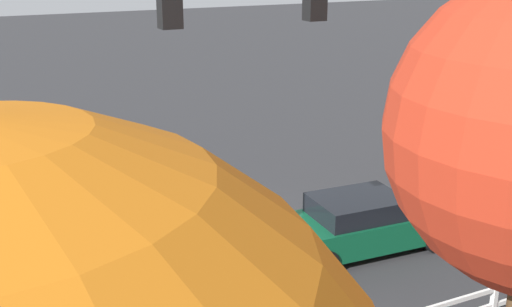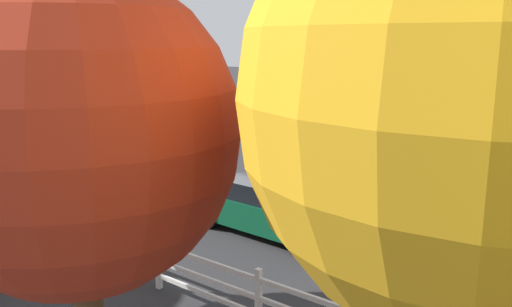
% 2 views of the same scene
% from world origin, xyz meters
% --- Properties ---
extents(ground_plane, '(120.00, 120.00, 0.00)m').
position_xyz_m(ground_plane, '(0.00, 0.00, 0.00)').
color(ground_plane, '#2D2D30').
extents(lane_center_stripe, '(28.00, 0.16, 0.01)m').
position_xyz_m(lane_center_stripe, '(-4.00, 0.00, 0.00)').
color(lane_center_stripe, gold).
rests_on(lane_center_stripe, ground_plane).
extents(signal_assembly, '(7.11, 0.38, 7.44)m').
position_xyz_m(signal_assembly, '(3.35, 4.53, 5.21)').
color(signal_assembly, gray).
rests_on(signal_assembly, ground_plane).
extents(car_0, '(4.27, 2.20, 1.38)m').
position_xyz_m(car_0, '(3.51, 1.82, 0.67)').
color(car_0, maroon).
rests_on(car_0, ground_plane).
extents(car_2, '(4.55, 1.99, 1.41)m').
position_xyz_m(car_2, '(-2.82, 2.13, 0.69)').
color(car_2, '#0C4C2D').
rests_on(car_2, ground_plane).
extents(pedestrian, '(0.48, 0.43, 1.69)m').
position_xyz_m(pedestrian, '(2.87, 4.53, 0.93)').
color(pedestrian, '#3F3F42').
rests_on(pedestrian, ground_plane).
extents(white_rail_fence, '(26.10, 0.10, 1.15)m').
position_xyz_m(white_rail_fence, '(-3.00, 6.16, 0.60)').
color(white_rail_fence, white).
rests_on(white_rail_fence, ground_plane).
extents(tree_2, '(3.96, 3.96, 5.94)m').
position_xyz_m(tree_2, '(-5.36, 9.38, 3.95)').
color(tree_2, brown).
rests_on(tree_2, ground_plane).
extents(tree_4, '(4.35, 4.35, 6.74)m').
position_xyz_m(tree_4, '(-9.71, 8.22, 4.55)').
color(tree_4, brown).
rests_on(tree_4, ground_plane).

